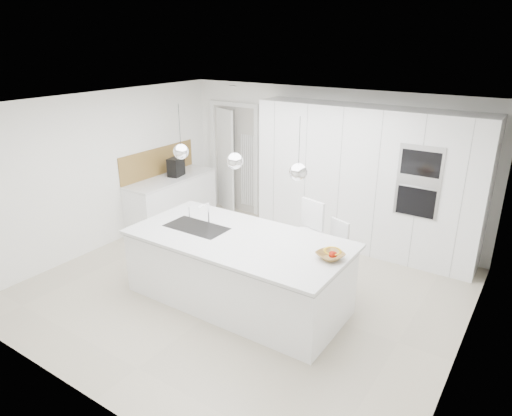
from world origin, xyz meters
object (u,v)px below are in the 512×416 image
Objects in this scene: fruit_bowl at (330,256)px; bar_stool_right at (334,258)px; espresso_machine at (176,167)px; island_base at (237,272)px; bar_stool_left at (306,246)px.

fruit_bowl is 0.93m from bar_stool_right.
fruit_bowl is 0.31× the size of bar_stool_right.
espresso_machine reaches higher than fruit_bowl.
island_base is 1.03m from bar_stool_left.
island_base is 1.33m from fruit_bowl.
island_base is at bearing -108.25° from bar_stool_left.
island_base is at bearing -44.27° from espresso_machine.
fruit_bowl is at bearing -50.74° from bar_stool_right.
bar_stool_right reaches higher than fruit_bowl.
espresso_machine is 3.59m from bar_stool_right.
bar_stool_right is at bearing 22.79° from bar_stool_left.
espresso_machine reaches higher than island_base.
espresso_machine is at bearing 158.32° from fruit_bowl.
espresso_machine reaches higher than bar_stool_right.
bar_stool_left reaches higher than fruit_bowl.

